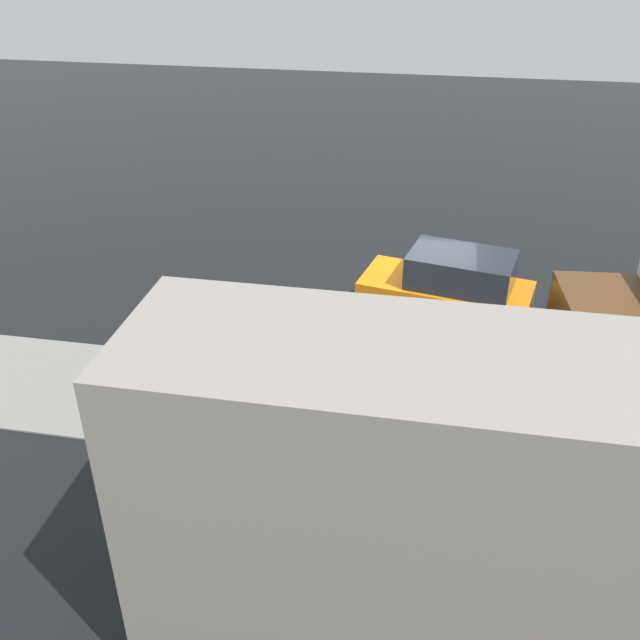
% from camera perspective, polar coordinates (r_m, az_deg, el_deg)
% --- Properties ---
extents(ground_plane, '(60.00, 60.00, 0.00)m').
position_cam_1_polar(ground_plane, '(17.81, 7.83, 0.04)').
color(ground_plane, black).
extents(kerb_strip, '(24.00, 3.20, 0.04)m').
position_cam_1_polar(kerb_strip, '(14.31, 6.76, -8.21)').
color(kerb_strip, slate).
rests_on(kerb_strip, ground).
extents(moving_hatchback, '(4.16, 2.45, 2.06)m').
position_cam_1_polar(moving_hatchback, '(16.95, 10.28, 2.14)').
color(moving_hatchback, orange).
rests_on(moving_hatchback, ground).
extents(fire_hydrant, '(0.42, 0.31, 0.80)m').
position_cam_1_polar(fire_hydrant, '(15.69, -8.04, -2.78)').
color(fire_hydrant, gold).
rests_on(fire_hydrant, ground).
extents(pedestrian, '(0.31, 0.56, 1.22)m').
position_cam_1_polar(pedestrian, '(15.72, -12.39, -1.95)').
color(pedestrian, '#1E8C4C').
rests_on(pedestrian, ground).
extents(metal_railing, '(8.06, 0.04, 1.05)m').
position_cam_1_polar(metal_railing, '(12.66, 13.25, -10.73)').
color(metal_railing, '#B7BABF').
rests_on(metal_railing, ground).
extents(sign_post, '(0.07, 0.44, 2.40)m').
position_cam_1_polar(sign_post, '(14.58, -8.70, -0.16)').
color(sign_post, '#4C4C51').
rests_on(sign_post, ground).
extents(puddle_patch, '(4.12, 4.12, 0.01)m').
position_cam_1_polar(puddle_patch, '(17.14, 10.02, -1.43)').
color(puddle_patch, black).
rests_on(puddle_patch, ground).
extents(building_block, '(10.18, 2.40, 4.77)m').
position_cam_1_polar(building_block, '(9.27, 18.13, -16.00)').
color(building_block, gray).
rests_on(building_block, ground).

